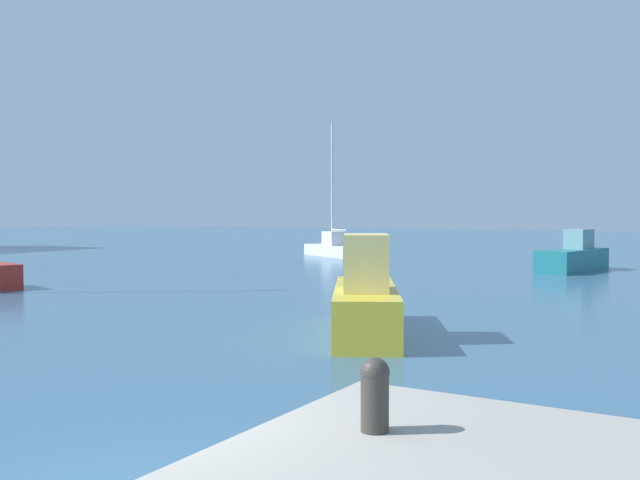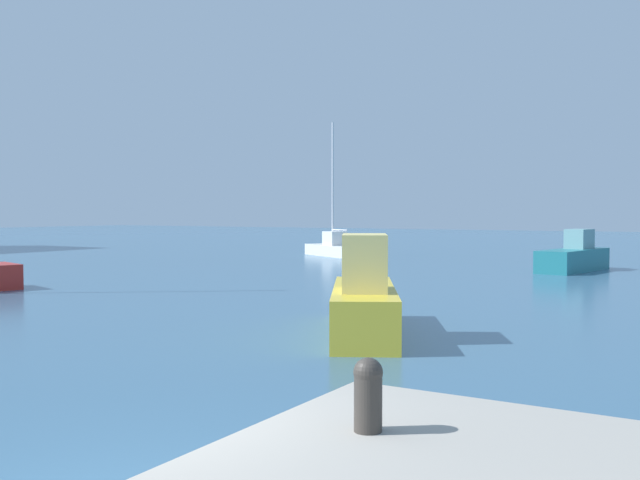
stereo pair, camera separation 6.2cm
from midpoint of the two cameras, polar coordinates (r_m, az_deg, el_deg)
water at (r=31.02m, az=-21.04°, el=-2.63°), size 160.00×160.00×0.00m
mooring_bollard at (r=5.47m, az=4.19°, el=-11.94°), size 0.22×0.22×0.56m
sailboat_white_center_channel at (r=41.41m, az=1.10°, el=-0.53°), size 3.53×4.69×7.71m
motorboat_teal_inner_mooring at (r=32.82m, az=19.62°, el=-1.31°), size 5.01×2.26×1.80m
motorboat_yellow_mid_harbor at (r=14.93m, az=3.65°, el=-4.95°), size 4.90×3.42×2.11m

